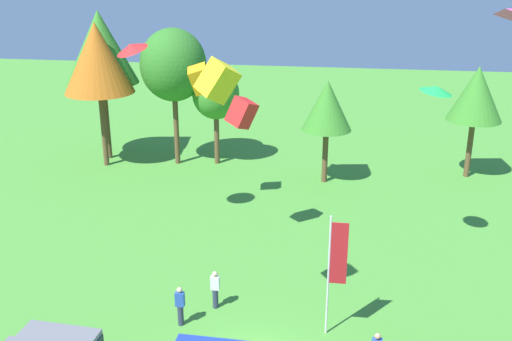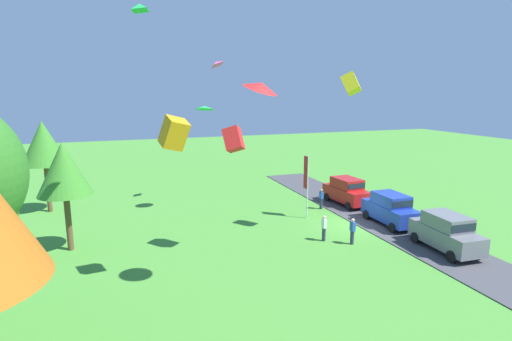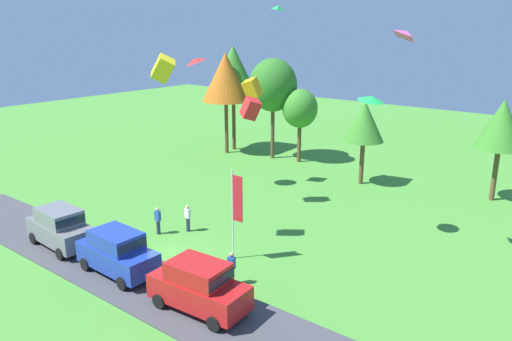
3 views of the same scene
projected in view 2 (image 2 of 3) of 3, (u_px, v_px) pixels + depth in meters
name	position (u px, v px, depth m)	size (l,w,h in m)	color
ground_plane	(354.00, 225.00, 29.16)	(120.00, 120.00, 0.00)	#478E33
pavement_strip	(380.00, 221.00, 29.92)	(36.00, 4.40, 0.06)	#424247
car_suv_by_flagpole	(446.00, 231.00, 24.15)	(4.70, 2.27, 2.28)	slate
car_suv_far_end	(390.00, 208.00, 28.96)	(4.64, 2.13, 2.28)	#1E389E
car_suv_near_entrance	(347.00, 190.00, 34.15)	(4.72, 2.31, 2.28)	red
person_on_lawn	(324.00, 228.00, 25.92)	(0.36, 0.24, 1.71)	#2D334C
person_watching_sky	(352.00, 231.00, 25.35)	(0.36, 0.24, 1.71)	#2D334C
person_beside_suv	(321.00, 199.00, 32.99)	(0.36, 0.24, 1.71)	#2D334C
tree_left_of_center	(64.00, 170.00, 23.65)	(3.16, 3.16, 6.66)	brown
tree_center_back	(43.00, 144.00, 31.40)	(3.48, 3.48, 7.35)	brown
flag_banner	(306.00, 177.00, 30.35)	(0.71, 0.08, 5.04)	silver
kite_box_near_flag	(351.00, 84.00, 25.47)	(0.85, 0.85, 1.18)	yellow
kite_delta_trailing_tail	(205.00, 108.00, 30.83)	(1.45, 1.45, 0.28)	green
kite_box_mid_center	(234.00, 139.00, 22.90)	(0.92, 0.92, 1.29)	red
kite_diamond_over_trees	(139.00, 7.00, 18.76)	(0.71, 0.73, 0.33)	green
kite_delta_topmost	(261.00, 86.00, 17.27)	(1.57, 1.57, 0.33)	red
kite_diamond_low_drifter	(216.00, 64.00, 32.83)	(1.05, 0.96, 0.30)	#EA4C9E
kite_box_high_right	(174.00, 133.00, 18.84)	(0.98, 0.98, 1.37)	orange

